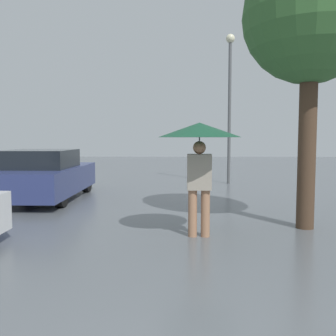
{
  "coord_description": "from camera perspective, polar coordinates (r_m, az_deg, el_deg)",
  "views": [
    {
      "loc": [
        0.07,
        -1.34,
        1.55
      ],
      "look_at": [
        -0.04,
        4.49,
        1.09
      ],
      "focal_mm": 40.0,
      "sensor_mm": 36.0,
      "label": 1
    }
  ],
  "objects": [
    {
      "name": "tree",
      "position": [
        7.09,
        20.93,
        20.61
      ],
      "size": [
        2.26,
        2.26,
        4.73
      ],
      "color": "#473323",
      "rests_on": "ground_plane"
    },
    {
      "name": "street_lamp",
      "position": [
        13.06,
        9.39,
        11.72
      ],
      "size": [
        0.3,
        0.3,
        5.03
      ],
      "color": "#515456",
      "rests_on": "ground_plane"
    },
    {
      "name": "parked_car_farthest",
      "position": [
        10.08,
        -18.59,
        -1.13
      ],
      "size": [
        1.85,
        3.9,
        1.26
      ],
      "color": "navy",
      "rests_on": "ground_plane"
    },
    {
      "name": "pedestrian",
      "position": [
        5.84,
        4.82,
        4.31
      ],
      "size": [
        1.29,
        1.29,
        1.8
      ],
      "color": "#9E7051",
      "rests_on": "ground_plane"
    }
  ]
}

